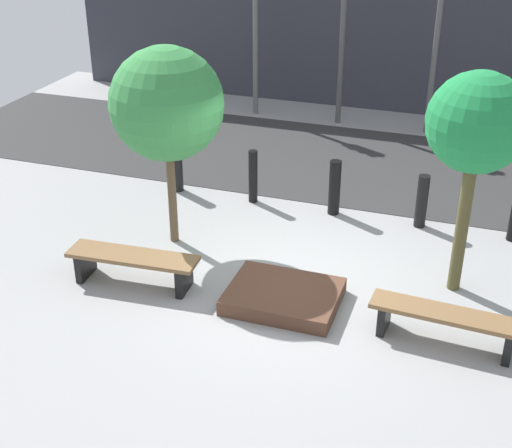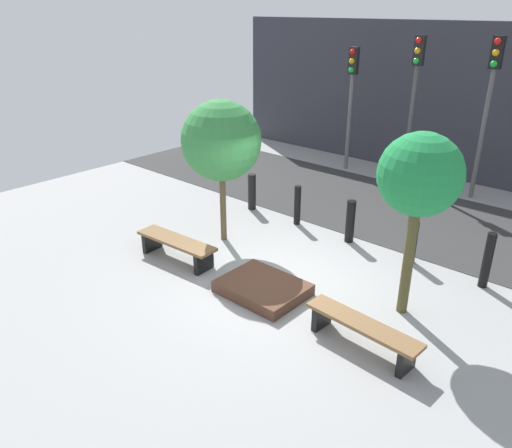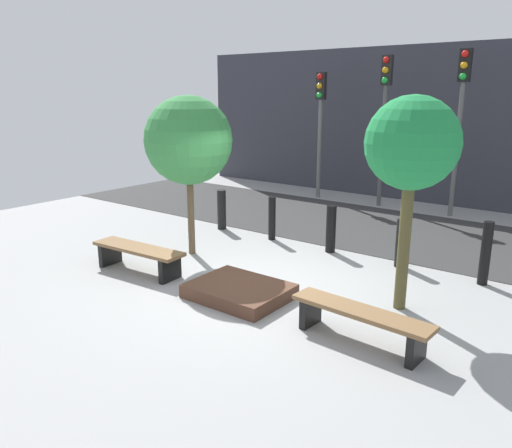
{
  "view_description": "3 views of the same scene",
  "coord_description": "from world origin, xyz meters",
  "views": [
    {
      "loc": [
        2.3,
        -8.23,
        5.45
      ],
      "look_at": [
        -0.43,
        -0.28,
        1.1
      ],
      "focal_mm": 50.0,
      "sensor_mm": 36.0,
      "label": 1
    },
    {
      "loc": [
        5.13,
        -6.31,
        4.83
      ],
      "look_at": [
        -0.47,
        -0.04,
        1.13
      ],
      "focal_mm": 35.0,
      "sensor_mm": 36.0,
      "label": 2
    },
    {
      "loc": [
        4.65,
        -6.05,
        3.14
      ],
      "look_at": [
        0.0,
        0.05,
        1.11
      ],
      "focal_mm": 35.0,
      "sensor_mm": 36.0,
      "label": 3
    }
  ],
  "objects": [
    {
      "name": "road_strip",
      "position": [
        0.0,
        4.82,
        0.01
      ],
      "size": [
        18.0,
        4.06,
        0.01
      ],
      "primitive_type": "cube",
      "color": "#323232",
      "rests_on": "ground"
    },
    {
      "name": "building_facade",
      "position": [
        0.0,
        8.59,
        2.22
      ],
      "size": [
        16.2,
        0.5,
        4.44
      ],
      "primitive_type": "cube",
      "color": "#33333D",
      "rests_on": "ground"
    },
    {
      "name": "bench_right",
      "position": [
        2.16,
        -0.58,
        0.34
      ],
      "size": [
        1.91,
        0.52,
        0.46
      ],
      "rotation": [
        0.0,
        0.0,
        -0.06
      ],
      "color": "black",
      "rests_on": "ground"
    },
    {
      "name": "bollard_left",
      "position": [
        -1.46,
        2.54,
        0.48
      ],
      "size": [
        0.16,
        0.16,
        0.96
      ],
      "primitive_type": "cylinder",
      "color": "black",
      "rests_on": "ground"
    },
    {
      "name": "bollard_far_left",
      "position": [
        -2.91,
        2.54,
        0.47
      ],
      "size": [
        0.21,
        0.21,
        0.93
      ],
      "primitive_type": "cylinder",
      "color": "black",
      "rests_on": "ground"
    },
    {
      "name": "traffic_light_mid_east",
      "position": [
        1.0,
        7.13,
        2.85
      ],
      "size": [
        0.28,
        0.27,
        4.16
      ],
      "color": "#575757",
      "rests_on": "ground"
    },
    {
      "name": "bollard_right",
      "position": [
        1.46,
        2.54,
        0.45
      ],
      "size": [
        0.19,
        0.19,
        0.9
      ],
      "primitive_type": "cylinder",
      "color": "black",
      "rests_on": "ground"
    },
    {
      "name": "tree_behind_left_bench",
      "position": [
        -2.16,
        0.77,
        2.24
      ],
      "size": [
        1.69,
        1.69,
        3.09
      ],
      "color": "brown",
      "rests_on": "ground"
    },
    {
      "name": "tree_behind_right_bench",
      "position": [
        2.16,
        0.77,
        2.42
      ],
      "size": [
        1.31,
        1.31,
        3.12
      ],
      "color": "#4E4828",
      "rests_on": "ground"
    },
    {
      "name": "bench_left",
      "position": [
        -2.16,
        -0.58,
        0.34
      ],
      "size": [
        1.9,
        0.59,
        0.47
      ],
      "rotation": [
        0.0,
        0.0,
        0.06
      ],
      "color": "black",
      "rests_on": "ground"
    },
    {
      "name": "planter_bed",
      "position": [
        0.0,
        -0.38,
        0.11
      ],
      "size": [
        1.5,
        1.17,
        0.21
      ],
      "primitive_type": "cube",
      "color": "brown",
      "rests_on": "ground"
    },
    {
      "name": "bollard_center",
      "position": [
        0.0,
        2.54,
        0.48
      ],
      "size": [
        0.2,
        0.2,
        0.96
      ],
      "primitive_type": "cylinder",
      "color": "black",
      "rests_on": "ground"
    },
    {
      "name": "ground_plane",
      "position": [
        0.0,
        0.0,
        0.0
      ],
      "size": [
        18.0,
        18.0,
        0.0
      ],
      "primitive_type": "plane",
      "color": "#969696"
    },
    {
      "name": "traffic_light_west",
      "position": [
        -3.0,
        7.13,
        2.56
      ],
      "size": [
        0.28,
        0.27,
        3.7
      ],
      "color": "#616161",
      "rests_on": "ground"
    }
  ]
}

